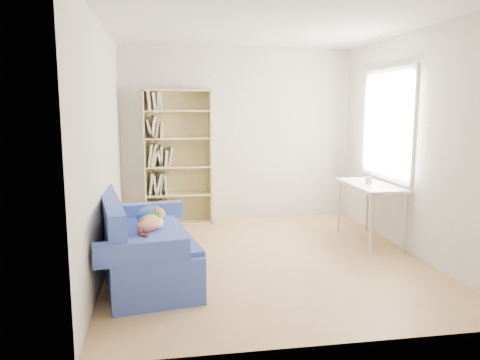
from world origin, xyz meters
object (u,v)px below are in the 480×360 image
sofa (142,247)px  desk (370,190)px  bookshelf (178,163)px  pen_cup (369,179)px

sofa → desk: size_ratio=1.62×
desk → bookshelf: bearing=150.7°
sofa → pen_cup: pen_cup is taller
sofa → bookshelf: bookshelf is taller
bookshelf → desk: bearing=-29.3°
sofa → bookshelf: bearing=68.6°
pen_cup → desk: bearing=20.7°
bookshelf → desk: (2.39, -1.34, -0.24)m
sofa → desk: bearing=7.2°
desk → pen_cup: 0.15m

